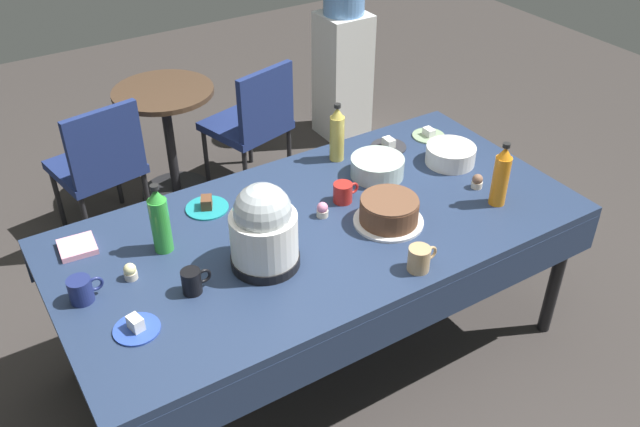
{
  "coord_description": "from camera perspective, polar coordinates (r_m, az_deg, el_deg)",
  "views": [
    {
      "loc": [
        -1.22,
        -1.95,
        2.41
      ],
      "look_at": [
        0.0,
        0.0,
        0.8
      ],
      "focal_mm": 38.06,
      "sensor_mm": 36.0,
      "label": 1
    }
  ],
  "objects": [
    {
      "name": "potluck_table",
      "position": [
        2.87,
        0.0,
        -1.83
      ],
      "size": [
        2.2,
        1.1,
        0.75
      ],
      "color": "navy",
      "rests_on": "ground"
    },
    {
      "name": "coffee_mug_tan",
      "position": [
        2.6,
        8.37,
        -3.77
      ],
      "size": [
        0.13,
        0.09,
        0.1
      ],
      "color": "tan",
      "rests_on": "potluck_table"
    },
    {
      "name": "slow_cooker",
      "position": [
        2.53,
        -4.76,
        -1.3
      ],
      "size": [
        0.27,
        0.27,
        0.35
      ],
      "color": "black",
      "rests_on": "potluck_table"
    },
    {
      "name": "dessert_plate_sage",
      "position": [
        3.52,
        9.12,
        6.56
      ],
      "size": [
        0.17,
        0.17,
        0.05
      ],
      "color": "#8CA87F",
      "rests_on": "potluck_table"
    },
    {
      "name": "soda_bottle_ginger_ale",
      "position": [
        3.22,
        1.44,
        6.69
      ],
      "size": [
        0.07,
        0.07,
        0.29
      ],
      "color": "gold",
      "rests_on": "potluck_table"
    },
    {
      "name": "round_cafe_table",
      "position": [
        4.26,
        -12.71,
        7.43
      ],
      "size": [
        0.6,
        0.6,
        0.72
      ],
      "color": "#473323",
      "rests_on": "ground"
    },
    {
      "name": "coffee_mug_navy",
      "position": [
        2.58,
        -19.43,
        -6.07
      ],
      "size": [
        0.13,
        0.09,
        0.1
      ],
      "color": "navy",
      "rests_on": "potluck_table"
    },
    {
      "name": "dessert_plate_charcoal",
      "position": [
        3.39,
        5.79,
        5.72
      ],
      "size": [
        0.18,
        0.18,
        0.05
      ],
      "color": "#2D2D33",
      "rests_on": "potluck_table"
    },
    {
      "name": "frosted_layer_cake",
      "position": [
        2.82,
        5.82,
        0.17
      ],
      "size": [
        0.3,
        0.3,
        0.12
      ],
      "color": "silver",
      "rests_on": "potluck_table"
    },
    {
      "name": "maroon_chair_right",
      "position": [
        4.23,
        -5.64,
        7.87
      ],
      "size": [
        0.54,
        0.54,
        0.85
      ],
      "color": "navy",
      "rests_on": "ground"
    },
    {
      "name": "coffee_mug_red",
      "position": [
        2.95,
        1.98,
        1.79
      ],
      "size": [
        0.12,
        0.08,
        0.09
      ],
      "color": "#B2231E",
      "rests_on": "potluck_table"
    },
    {
      "name": "coffee_mug_black",
      "position": [
        2.51,
        -10.68,
        -5.62
      ],
      "size": [
        0.12,
        0.07,
        0.1
      ],
      "color": "black",
      "rests_on": "potluck_table"
    },
    {
      "name": "water_cooler",
      "position": [
        4.86,
        1.93,
        12.99
      ],
      "size": [
        0.32,
        0.32,
        1.24
      ],
      "color": "silver",
      "rests_on": "ground"
    },
    {
      "name": "cupcake_rose",
      "position": [
        3.13,
        13.08,
        2.64
      ],
      "size": [
        0.05,
        0.05,
        0.07
      ],
      "color": "beige",
      "rests_on": "potluck_table"
    },
    {
      "name": "ground",
      "position": [
        3.33,
        0.0,
        -11.34
      ],
      "size": [
        9.0,
        9.0,
        0.0
      ],
      "primitive_type": "plane",
      "color": "#383330"
    },
    {
      "name": "dessert_plate_cream",
      "position": [
        2.91,
        -4.42,
        0.43
      ],
      "size": [
        0.15,
        0.15,
        0.06
      ],
      "color": "beige",
      "rests_on": "potluck_table"
    },
    {
      "name": "paper_napkin_stack",
      "position": [
        2.86,
        -19.73,
        -2.65
      ],
      "size": [
        0.15,
        0.15,
        0.02
      ],
      "primitive_type": "cube",
      "rotation": [
        0.0,
        0.0,
        -0.08
      ],
      "color": "pink",
      "rests_on": "potluck_table"
    },
    {
      "name": "ceramic_snack_bowl",
      "position": [
        3.29,
        10.92,
        4.88
      ],
      "size": [
        0.24,
        0.24,
        0.09
      ],
      "primitive_type": "cylinder",
      "color": "silver",
      "rests_on": "potluck_table"
    },
    {
      "name": "soda_bottle_lime_soda",
      "position": [
        2.69,
        -13.32,
        -0.57
      ],
      "size": [
        0.08,
        0.08,
        0.3
      ],
      "color": "green",
      "rests_on": "potluck_table"
    },
    {
      "name": "glass_salad_bowl",
      "position": [
        3.14,
        4.84,
        3.92
      ],
      "size": [
        0.25,
        0.25,
        0.09
      ],
      "primitive_type": "cylinder",
      "color": "#B2C6BC",
      "rests_on": "potluck_table"
    },
    {
      "name": "cupcake_vanilla",
      "position": [
        2.86,
        0.21,
        0.31
      ],
      "size": [
        0.05,
        0.05,
        0.07
      ],
      "color": "beige",
      "rests_on": "potluck_table"
    },
    {
      "name": "cupcake_mint",
      "position": [
        2.64,
        -15.66,
        -4.73
      ],
      "size": [
        0.05,
        0.05,
        0.07
      ],
      "color": "beige",
      "rests_on": "potluck_table"
    },
    {
      "name": "dessert_plate_teal",
      "position": [
        2.96,
        -9.49,
        0.62
      ],
      "size": [
        0.19,
        0.19,
        0.06
      ],
      "color": "teal",
      "rests_on": "potluck_table"
    },
    {
      "name": "dessert_plate_cobalt",
      "position": [
        2.43,
        -15.18,
        -9.2
      ],
      "size": [
        0.16,
        0.16,
        0.06
      ],
      "color": "#2D4CB2",
      "rests_on": "potluck_table"
    },
    {
      "name": "maroon_chair_left",
      "position": [
        3.96,
        -18.04,
        4.16
      ],
      "size": [
        0.51,
        0.51,
        0.85
      ],
      "color": "navy",
      "rests_on": "ground"
    },
    {
      "name": "soda_bottle_orange_juice",
      "position": [
        2.99,
        14.98,
        3.05
      ],
      "size": [
        0.07,
        0.07,
        0.3
      ],
      "color": "orange",
      "rests_on": "potluck_table"
    }
  ]
}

